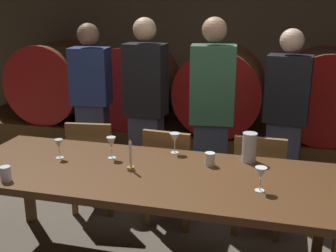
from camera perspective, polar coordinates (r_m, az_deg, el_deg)
The scene contains 22 objects.
back_wall at distance 5.21m, azimuth 8.64°, elevation 12.24°, with size 7.11×0.24×2.96m, color brown.
barrel_shelf at distance 4.93m, azimuth 7.30°, elevation -2.93°, with size 6.40×0.90×0.45m, color brown.
wine_barrel_far_left at distance 5.41m, azimuth -15.18°, elevation 6.03°, with size 0.95×0.83×0.95m.
wine_barrel_left at distance 4.98m, azimuth -4.68°, elevation 5.67°, with size 0.95×0.83×0.95m.
wine_barrel_center at distance 4.75m, azimuth 7.27°, elevation 5.04°, with size 0.95×0.83×0.95m.
wine_barrel_right at distance 4.74m, azimuth 20.78°, elevation 4.05°, with size 0.95×0.83×0.95m.
dining_table at distance 2.85m, azimuth -3.21°, elevation -7.46°, with size 2.57×0.95×0.78m.
chair_left at distance 3.82m, azimuth -10.21°, elevation -4.85°, with size 0.45×0.45×0.88m.
chair_center at distance 3.54m, azimuth 0.34°, elevation -6.36°, with size 0.43×0.43×0.88m.
chair_right at distance 3.49m, azimuth 12.40°, elevation -7.15°, with size 0.41×0.41×0.88m.
guest_far_left at distance 4.30m, azimuth -10.44°, elevation 2.88°, with size 0.40×0.27×1.68m.
guest_center_left at distance 3.95m, azimuth -3.06°, elevation 2.40°, with size 0.39×0.26×1.75m.
guest_center_right at distance 3.67m, azimuth 6.05°, elevation 1.33°, with size 0.40×0.28×1.76m.
guest_far_right at distance 3.88m, azimuth 15.86°, elevation 0.78°, with size 0.41×0.29×1.66m.
candle_center at distance 2.82m, azimuth -5.17°, elevation -4.88°, with size 0.05×0.05×0.23m.
pitcher at distance 3.01m, azimuth 11.15°, elevation -2.89°, with size 0.10×0.10×0.21m.
wine_glass_far_left at distance 3.12m, azimuth -14.82°, elevation -2.51°, with size 0.06×0.06×0.14m.
wine_glass_center_left at distance 3.04m, azimuth -7.82°, elevation -2.39°, with size 0.07×0.07×0.16m.
wine_glass_center_right at distance 3.11m, azimuth 0.94°, elevation -1.72°, with size 0.08×0.08×0.16m.
wine_glass_far_right at distance 2.56m, azimuth 12.67°, elevation -6.43°, with size 0.07×0.07×0.15m.
cup_left at distance 2.86m, azimuth -21.48°, elevation -6.14°, with size 0.07×0.07×0.10m, color silver.
cup_right at distance 2.92m, azimuth 5.79°, elevation -4.57°, with size 0.07×0.07×0.09m, color white.
Camera 1 is at (0.56, -2.25, 1.89)m, focal length 44.21 mm.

